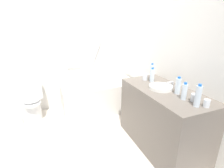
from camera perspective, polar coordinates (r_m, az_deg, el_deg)
ground_plane at (r=2.69m, az=-13.06°, el=-19.30°), size 3.97×3.97×0.00m
wall_back_tiled at (r=3.52m, az=-18.58°, el=12.34°), size 3.37×0.10×2.58m
wall_right_mirror at (r=2.78m, az=18.11°, el=10.77°), size 0.10×3.06×2.58m
bathtub at (r=3.46m, az=-4.49°, el=-3.65°), size 1.47×0.80×1.33m
toilet at (r=3.43m, az=-25.45°, el=-5.33°), size 0.37×0.50×0.70m
vanity_counter at (r=2.47m, az=16.55°, el=-11.25°), size 0.63×1.29×0.87m
sink_basin at (r=2.29m, az=16.25°, el=-1.06°), size 0.30×0.30×0.05m
sink_faucet at (r=2.40m, az=19.70°, el=-0.18°), size 0.12×0.15×0.08m
water_bottle_0 at (r=2.03m, az=23.39°, el=-2.40°), size 0.06×0.06×0.20m
water_bottle_1 at (r=1.91m, az=27.24°, el=-3.69°), size 0.06×0.06×0.24m
water_bottle_2 at (r=2.52m, az=13.51°, el=2.89°), size 0.07×0.07×0.22m
water_bottle_3 at (r=2.60m, az=13.39°, el=3.91°), size 0.06×0.06×0.26m
water_bottle_4 at (r=2.17m, az=21.57°, el=-0.58°), size 0.06×0.06×0.22m
drinking_glass_0 at (r=2.60m, az=11.16°, el=2.39°), size 0.07×0.07×0.10m
drinking_glass_1 at (r=2.05m, az=26.24°, el=-4.20°), size 0.07×0.07×0.09m
drinking_glass_2 at (r=1.97m, az=29.54°, el=-5.74°), size 0.06×0.06×0.08m
toilet_paper_roll at (r=3.47m, az=-28.96°, el=-10.90°), size 0.11×0.11×0.11m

